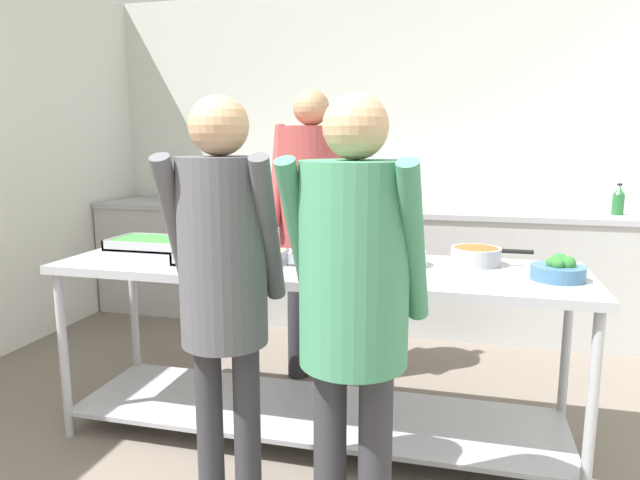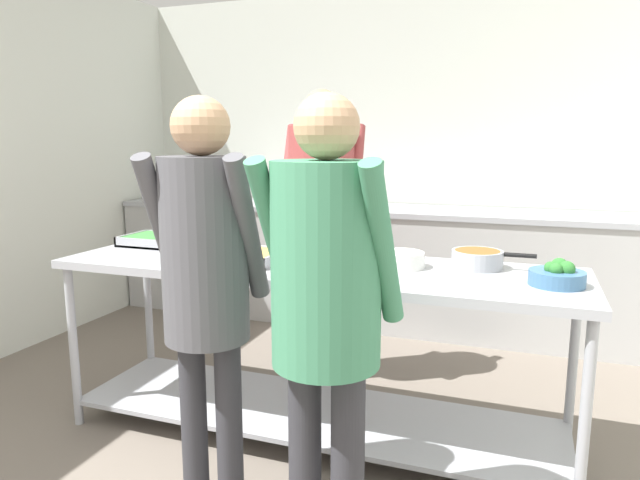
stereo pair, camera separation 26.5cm
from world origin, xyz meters
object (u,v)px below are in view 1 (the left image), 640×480
Objects in this scene: serving_tray_greens at (158,244)px; serving_tray_vegetables at (231,257)px; plate_stack at (403,258)px; cook_behind_counter at (311,205)px; serving_tray_roast at (333,257)px; guest_serving_right at (354,287)px; broccoli_bowl at (558,270)px; water_bottle at (618,201)px; sauce_pan at (476,255)px; guest_serving_left at (223,268)px.

serving_tray_vegetables is at bearing -24.41° from serving_tray_greens.
cook_behind_counter reaches higher than plate_stack.
serving_tray_greens is at bearing 173.82° from serving_tray_roast.
plate_stack is at bearing -4.18° from serving_tray_greens.
broccoli_bowl is at bearing 45.28° from guest_serving_right.
water_bottle is at bearing 30.97° from cook_behind_counter.
sauce_pan is 1.68× the size of broccoli_bowl.
water_bottle reaches higher than serving_tray_vegetables.
cook_behind_counter is at bearing 114.01° from serving_tray_roast.
plate_stack is 0.98m from guest_serving_left.
serving_tray_vegetables is at bearing -169.95° from plate_stack.
cook_behind_counter reaches higher than serving_tray_vegetables.
guest_serving_left is 0.49m from guest_serving_right.
plate_stack is at bearing 54.99° from guest_serving_left.
serving_tray_vegetables is 0.31× the size of guest_serving_left.
plate_stack is at bearing -44.78° from cook_behind_counter.
plate_stack is at bearing 85.53° from guest_serving_right.
broccoli_bowl reaches higher than sauce_pan.
serving_tray_roast is (1.00, -0.11, -0.00)m from serving_tray_greens.
serving_tray_roast is at bearing -170.41° from sauce_pan.
guest_serving_left is at bearing -48.72° from serving_tray_greens.
serving_tray_vegetables is 1.48m from broccoli_bowl.
serving_tray_vegetables is 2.23× the size of broccoli_bowl.
sauce_pan is 1.08m from cook_behind_counter.
guest_serving_left is 1.41m from cook_behind_counter.
guest_serving_right is at bearing -36.93° from serving_tray_greens.
water_bottle is at bearing 53.24° from plate_stack.
guest_serving_left is (-0.56, -0.80, 0.09)m from plate_stack.
serving_tray_vegetables is 0.80m from cook_behind_counter.
guest_serving_right reaches higher than sauce_pan.
plate_stack is (0.34, 0.01, 0.01)m from serving_tray_roast.
broccoli_bowl is 1.40m from guest_serving_left.
cook_behind_counter is (-1.28, 0.73, 0.16)m from broccoli_bowl.
plate_stack is 0.14× the size of guest_serving_right.
plate_stack is at bearing 1.81° from serving_tray_roast.
serving_tray_roast is at bearing 173.87° from broccoli_bowl.
water_bottle is at bearing 62.17° from guest_serving_right.
broccoli_bowl is 0.14× the size of guest_serving_right.
cook_behind_counter is (-0.54, 1.47, 0.09)m from guest_serving_right.
sauce_pan is 1.27m from guest_serving_left.
sauce_pan is (0.34, 0.10, 0.01)m from plate_stack.
serving_tray_vegetables is at bearing 111.14° from guest_serving_left.
cook_behind_counter is at bearing 151.96° from sauce_pan.
guest_serving_left is 3.18m from water_bottle.
sauce_pan is (1.14, 0.25, 0.02)m from serving_tray_vegetables.
water_bottle is (0.65, 1.88, 0.12)m from broccoli_bowl.
guest_serving_left is 7.31× the size of water_bottle.
water_bottle is (1.88, 2.56, 0.03)m from guest_serving_left.
broccoli_bowl reaches higher than plate_stack.
serving_tray_roast is at bearing -132.99° from water_bottle.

